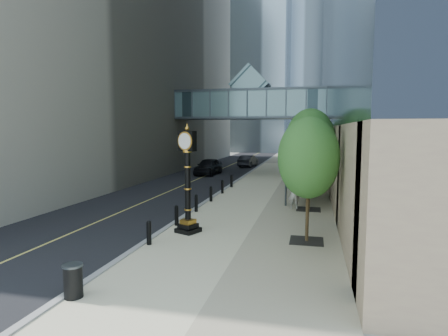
{
  "coord_description": "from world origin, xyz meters",
  "views": [
    {
      "loc": [
        3.77,
        -12.86,
        4.76
      ],
      "look_at": [
        -0.79,
        6.3,
        2.75
      ],
      "focal_mm": 30.0,
      "sensor_mm": 36.0,
      "label": 1
    }
  ],
  "objects_px": {
    "pedestrian": "(294,194)",
    "car_far": "(248,161)",
    "street_clock": "(188,187)",
    "car_near": "(208,166)",
    "trash_bin": "(73,282)"
  },
  "relations": [
    {
      "from": "street_clock",
      "to": "trash_bin",
      "type": "distance_m",
      "value": 7.4
    },
    {
      "from": "car_far",
      "to": "pedestrian",
      "type": "bearing_deg",
      "value": 112.77
    },
    {
      "from": "trash_bin",
      "to": "car_far",
      "type": "height_order",
      "value": "car_far"
    },
    {
      "from": "trash_bin",
      "to": "car_far",
      "type": "distance_m",
      "value": 38.8
    },
    {
      "from": "trash_bin",
      "to": "pedestrian",
      "type": "distance_m",
      "value": 14.56
    },
    {
      "from": "pedestrian",
      "to": "car_far",
      "type": "bearing_deg",
      "value": -83.35
    },
    {
      "from": "pedestrian",
      "to": "street_clock",
      "type": "bearing_deg",
      "value": 45.87
    },
    {
      "from": "car_near",
      "to": "pedestrian",
      "type": "bearing_deg",
      "value": -56.06
    },
    {
      "from": "street_clock",
      "to": "car_far",
      "type": "bearing_deg",
      "value": 117.58
    },
    {
      "from": "pedestrian",
      "to": "trash_bin",
      "type": "bearing_deg",
      "value": 59.12
    },
    {
      "from": "pedestrian",
      "to": "car_near",
      "type": "xyz_separation_m",
      "value": [
        -9.76,
        15.83,
        -0.09
      ]
    },
    {
      "from": "street_clock",
      "to": "trash_bin",
      "type": "xyz_separation_m",
      "value": [
        -0.96,
        -7.15,
        -1.66
      ]
    },
    {
      "from": "street_clock",
      "to": "car_far",
      "type": "height_order",
      "value": "street_clock"
    },
    {
      "from": "pedestrian",
      "to": "car_far",
      "type": "distance_m",
      "value": 26.23
    },
    {
      "from": "car_near",
      "to": "car_far",
      "type": "bearing_deg",
      "value": 76.33
    }
  ]
}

